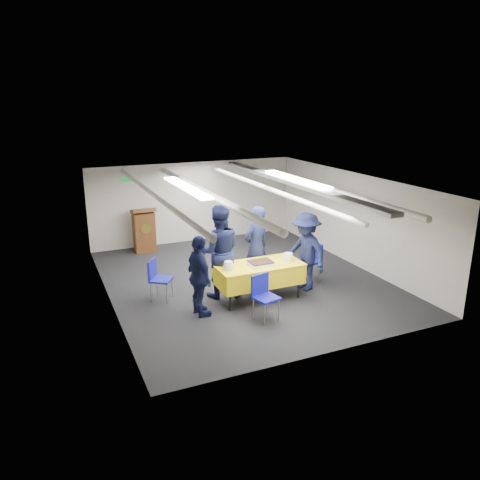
% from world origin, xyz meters
% --- Properties ---
extents(ground, '(7.00, 7.00, 0.00)m').
position_xyz_m(ground, '(0.00, 0.00, 0.00)').
color(ground, black).
rests_on(ground, ground).
extents(room_shell, '(6.00, 7.00, 2.30)m').
position_xyz_m(room_shell, '(0.09, 0.41, 1.81)').
color(room_shell, beige).
rests_on(room_shell, ground).
extents(serving_table, '(1.79, 0.85, 0.77)m').
position_xyz_m(serving_table, '(-0.13, -1.07, 0.56)').
color(serving_table, black).
rests_on(serving_table, ground).
extents(sheet_cake, '(0.50, 0.38, 0.09)m').
position_xyz_m(sheet_cake, '(-0.13, -1.13, 0.81)').
color(sheet_cake, white).
rests_on(sheet_cake, serving_table).
extents(plate_stack_left, '(0.20, 0.20, 0.17)m').
position_xyz_m(plate_stack_left, '(-0.83, -1.12, 0.85)').
color(plate_stack_left, white).
rests_on(plate_stack_left, serving_table).
extents(plate_stack_right, '(0.22, 0.22, 0.16)m').
position_xyz_m(plate_stack_right, '(0.52, -1.12, 0.84)').
color(plate_stack_right, white).
rests_on(plate_stack_right, serving_table).
extents(podium, '(0.62, 0.53, 1.25)m').
position_xyz_m(podium, '(-1.60, 3.05, 0.61)').
color(podium, brown).
rests_on(podium, ground).
extents(chair_near, '(0.51, 0.51, 0.87)m').
position_xyz_m(chair_near, '(-0.45, -1.92, 0.53)').
color(chair_near, gray).
rests_on(chair_near, ground).
extents(chair_right, '(0.44, 0.44, 0.87)m').
position_xyz_m(chair_right, '(1.50, -0.58, 0.53)').
color(chair_right, gray).
rests_on(chair_right, ground).
extents(chair_left, '(0.58, 0.58, 0.87)m').
position_xyz_m(chair_left, '(-2.07, -0.25, 0.53)').
color(chair_left, gray).
rests_on(chair_left, ground).
extents(sailor_a, '(0.77, 0.61, 1.84)m').
position_xyz_m(sailor_a, '(0.10, -0.45, 0.92)').
color(sailor_a, black).
rests_on(sailor_a, ground).
extents(sailor_b, '(1.11, 0.96, 1.97)m').
position_xyz_m(sailor_b, '(-0.82, -0.57, 0.99)').
color(sailor_b, black).
rests_on(sailor_b, ground).
extents(sailor_c, '(0.46, 0.96, 1.60)m').
position_xyz_m(sailor_c, '(-1.50, -1.31, 0.80)').
color(sailor_c, black).
rests_on(sailor_c, ground).
extents(sailor_d, '(0.85, 1.22, 1.72)m').
position_xyz_m(sailor_d, '(1.02, -0.98, 0.86)').
color(sailor_d, black).
rests_on(sailor_d, ground).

